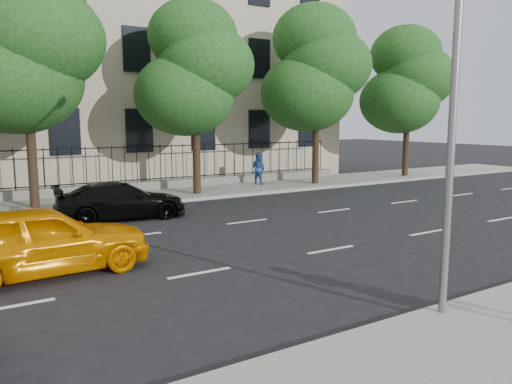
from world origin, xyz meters
The scene contains 13 objects.
ground centered at (0.00, 0.00, 0.00)m, with size 120.00×120.00×0.00m, color black.
far_sidewalk centered at (0.00, 14.00, 0.07)m, with size 60.00×4.00×0.15m, color gray.
lane_markings centered at (0.00, 4.75, 0.01)m, with size 49.60×4.62×0.01m, color silver, non-canonical shape.
masonry_building centered at (0.00, 22.95, 9.02)m, with size 34.60×12.11×18.50m.
iron_fence centered at (0.00, 15.70, 0.65)m, with size 30.00×0.50×2.20m.
street_light centered at (2.50, -1.77, 5.15)m, with size 0.25×3.32×8.05m.
tree_c centered at (-1.96, 13.36, 6.41)m, with size 5.89×5.50×9.80m.
tree_d centered at (5.04, 13.36, 5.84)m, with size 5.34×4.94×8.84m.
tree_e centered at (12.04, 13.36, 6.20)m, with size 5.71×5.31×9.46m.
tree_f centered at (19.04, 13.36, 5.88)m, with size 5.52×5.12×9.01m.
yellow_taxi centered at (-3.13, 4.30, 0.82)m, with size 1.95×4.84×1.65m, color orange.
black_sedan centered at (0.41, 9.82, 0.67)m, with size 1.87×4.61×1.34m, color black.
pedestrian_far centered at (9.19, 14.47, 0.99)m, with size 0.82×0.64×1.68m, color #264B8E.
Camera 1 is at (-4.84, -7.77, 3.57)m, focal length 35.00 mm.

